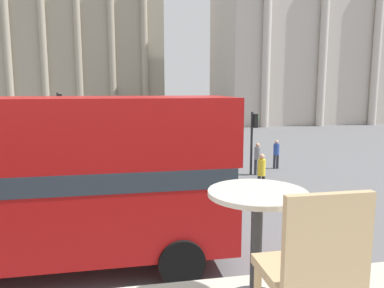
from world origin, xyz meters
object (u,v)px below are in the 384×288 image
at_px(traffic_light_far, 59,114).
at_px(car_white, 79,152).
at_px(cafe_dining_table, 257,222).
at_px(pedestrian_yellow, 261,172).
at_px(plaza_building_right, 346,36).
at_px(traffic_light_mid, 253,133).
at_px(pedestrian_blue, 276,152).
at_px(traffic_light_near, 45,158).
at_px(plaza_building_left, 67,34).
at_px(pedestrian_grey, 257,157).
at_px(cafe_chair_0, 312,270).
at_px(pedestrian_olive, 33,136).

distance_m(traffic_light_far, car_white, 4.92).
distance_m(cafe_dining_table, pedestrian_yellow, 13.36).
bearing_deg(plaza_building_right, traffic_light_mid, -128.99).
bearing_deg(pedestrian_yellow, pedestrian_blue, 51.94).
distance_m(traffic_light_mid, pedestrian_yellow, 3.99).
bearing_deg(traffic_light_near, plaza_building_left, 96.25).
height_order(pedestrian_yellow, pedestrian_grey, pedestrian_yellow).
height_order(cafe_chair_0, plaza_building_right, plaza_building_right).
xyz_separation_m(plaza_building_left, traffic_light_far, (3.59, -34.39, -9.72)).
relative_size(plaza_building_left, pedestrian_yellow, 16.26).
xyz_separation_m(cafe_chair_0, pedestrian_blue, (7.49, 17.54, -2.72)).
distance_m(cafe_chair_0, traffic_light_mid, 17.51).
xyz_separation_m(cafe_dining_table, traffic_light_mid, (5.80, 15.89, -1.53)).
distance_m(traffic_light_mid, pedestrian_blue, 2.38).
bearing_deg(traffic_light_mid, traffic_light_near, -145.42).
bearing_deg(cafe_dining_table, car_white, 99.18).
distance_m(pedestrian_yellow, pedestrian_grey, 3.73).
bearing_deg(cafe_dining_table, pedestrian_blue, 66.02).
relative_size(plaza_building_right, car_white, 8.19).
bearing_deg(pedestrian_grey, pedestrian_olive, 45.50).
bearing_deg(car_white, pedestrian_olive, -5.54).
bearing_deg(pedestrian_grey, car_white, 57.64).
bearing_deg(pedestrian_grey, cafe_dining_table, 152.88).
height_order(plaza_building_right, car_white, plaza_building_right).
relative_size(plaza_building_right, pedestrian_olive, 19.50).
relative_size(plaza_building_right, pedestrian_grey, 20.74).
relative_size(cafe_dining_table, plaza_building_right, 0.02).
height_order(plaza_building_right, pedestrian_olive, plaza_building_right).
height_order(traffic_light_far, pedestrian_yellow, traffic_light_far).
relative_size(traffic_light_far, pedestrian_grey, 2.47).
distance_m(plaza_building_left, plaza_building_right, 39.93).
relative_size(traffic_light_far, pedestrian_olive, 2.32).
bearing_deg(pedestrian_olive, cafe_chair_0, 78.99).
xyz_separation_m(cafe_chair_0, traffic_light_near, (-3.14, 10.35, -1.31)).
height_order(cafe_dining_table, traffic_light_mid, cafe_dining_table).
bearing_deg(cafe_chair_0, traffic_light_near, 114.18).
relative_size(plaza_building_left, traffic_light_far, 6.98).
xyz_separation_m(cafe_dining_table, pedestrian_yellow, (4.83, 12.18, -2.63)).
relative_size(plaza_building_left, plaza_building_right, 0.83).
relative_size(cafe_chair_0, plaza_building_left, 0.03).
distance_m(traffic_light_near, pedestrian_grey, 10.94).
relative_size(cafe_chair_0, car_white, 0.22).
xyz_separation_m(plaza_building_right, pedestrian_blue, (-21.03, -27.07, -10.15)).
bearing_deg(cafe_chair_0, cafe_dining_table, 102.32).
relative_size(cafe_dining_table, pedestrian_blue, 0.46).
height_order(plaza_building_right, traffic_light_near, plaza_building_right).
distance_m(traffic_light_near, traffic_light_far, 14.82).
bearing_deg(car_white, pedestrian_blue, -145.49).
xyz_separation_m(plaza_building_right, pedestrian_yellow, (-23.75, -31.86, -10.05)).
relative_size(cafe_dining_table, car_white, 0.17).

